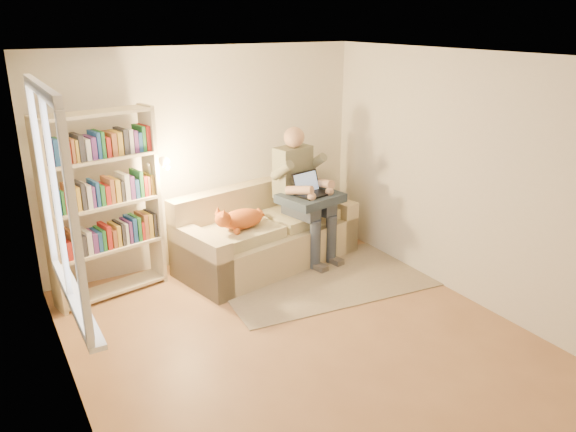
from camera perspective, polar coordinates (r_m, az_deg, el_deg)
floor at (r=5.49m, az=1.30°, el=-12.30°), size 4.50×4.50×0.00m
ceiling at (r=4.67m, az=1.55°, el=15.90°), size 4.00×4.50×0.02m
wall_left at (r=4.31m, az=-22.01°, el=-3.72°), size 0.02×4.50×2.60m
wall_right at (r=6.17m, az=17.53°, el=3.63°), size 0.02×4.50×2.60m
wall_back at (r=6.87m, az=-8.43°, el=5.92°), size 4.00×0.02×2.60m
wall_front at (r=3.39m, az=21.94°, el=-10.17°), size 4.00×0.02×2.60m
window at (r=4.47m, az=-21.86°, el=-1.81°), size 0.12×1.52×1.69m
sofa at (r=6.94m, az=-2.31°, el=-2.06°), size 2.37×1.43×0.94m
person at (r=6.92m, az=1.37°, el=2.96°), size 0.60×0.81×1.65m
cat at (r=6.39m, az=-5.25°, el=-0.42°), size 0.75×0.38×0.29m
blanket at (r=6.87m, az=2.77°, el=1.93°), size 0.80×0.70×0.10m
laptop at (r=6.85m, az=2.71°, el=2.89°), size 0.46×0.40×0.35m
bookshelf at (r=6.18m, az=-18.30°, el=1.84°), size 1.38×0.55×2.03m
rug at (r=6.62m, az=3.70°, el=-6.37°), size 2.54×1.65×0.01m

